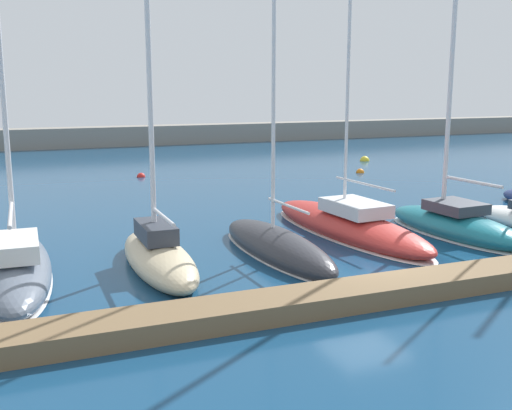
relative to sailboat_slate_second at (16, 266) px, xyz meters
The scene contains 11 objects.
ground_plane 10.76m from the sailboat_slate_second, 20.42° to the right, with size 120.00×120.00×0.00m, color navy.
dock_pier 11.65m from the sailboat_slate_second, 30.10° to the right, with size 33.08×1.47×0.53m, color brown.
breakwater_seawall 41.96m from the sailboat_slate_second, 76.10° to the left, with size 108.00×2.45×1.88m, color gray.
sailboat_slate_second is the anchor object (origin of this frame).
sailboat_sand_third 4.33m from the sailboat_slate_second, ahead, with size 1.85×6.66×13.72m.
sailboat_charcoal_fourth 8.50m from the sailboat_slate_second, ahead, with size 2.20×7.71×14.47m.
sailboat_red_fifth 12.39m from the sailboat_slate_second, ahead, with size 3.21×10.22×18.13m.
sailboat_teal_sixth 16.19m from the sailboat_slate_second, ahead, with size 2.68×7.23×15.10m.
mooring_buoy_yellow 33.57m from the sailboat_slate_second, 39.75° to the left, with size 0.74×0.74×0.74m, color yellow.
mooring_buoy_red 21.07m from the sailboat_slate_second, 68.02° to the left, with size 0.55×0.55×0.55m, color red.
mooring_buoy_orange 27.16m from the sailboat_slate_second, 35.92° to the left, with size 0.55×0.55×0.55m, color orange.
Camera 1 is at (-10.07, -15.73, 5.84)m, focal length 43.14 mm.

